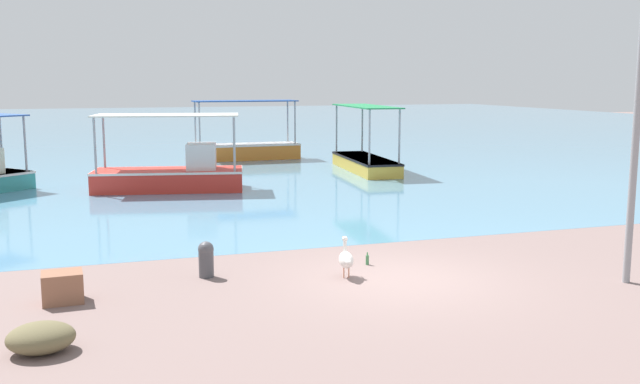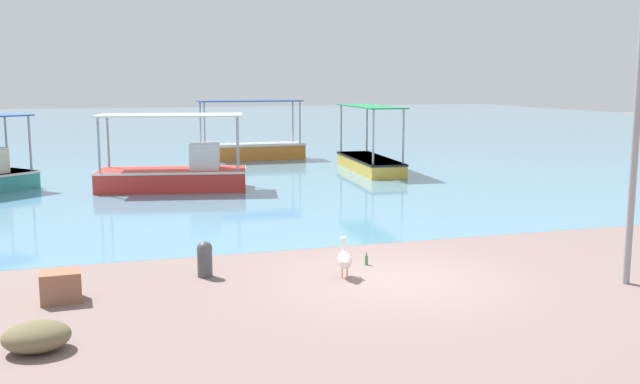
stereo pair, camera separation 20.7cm
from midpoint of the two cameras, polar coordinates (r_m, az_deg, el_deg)
name	(u,v)px [view 1 (the left image)]	position (r m, az deg, el deg)	size (l,w,h in m)	color
ground	(401,279)	(14.12, 6.07, -6.95)	(120.00, 120.00, 0.00)	#7C6561
harbor_water	(160,127)	(60.77, -12.74, 5.07)	(110.00, 90.00, 0.00)	#588CAA
fishing_boat_center	(246,148)	(35.34, -6.13, 3.53)	(5.25, 1.70, 2.88)	orange
fishing_boat_far_left	(173,173)	(25.74, -11.92, 1.52)	(5.47, 2.94, 2.67)	red
fishing_boat_near_right	(365,159)	(30.66, 3.45, 2.65)	(2.03, 5.80, 2.79)	gold
pelican	(346,259)	(14.08, 1.68, -5.37)	(0.38, 0.80, 0.80)	#E0997A
lamp_post	(637,118)	(14.53, 23.66, 5.41)	(0.28, 0.28, 5.59)	gray
mooring_bollard	(206,258)	(14.30, -9.51, -5.25)	(0.31, 0.31, 0.72)	#47474C
net_pile	(41,338)	(11.15, -21.93, -10.77)	(0.96, 0.81, 0.44)	brown
cargo_crate	(63,287)	(13.39, -20.32, -7.16)	(0.69, 0.57, 0.54)	#8D5B43
glass_bottle	(367,260)	(15.12, 3.41, -5.44)	(0.07, 0.07, 0.27)	#3F7F4C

